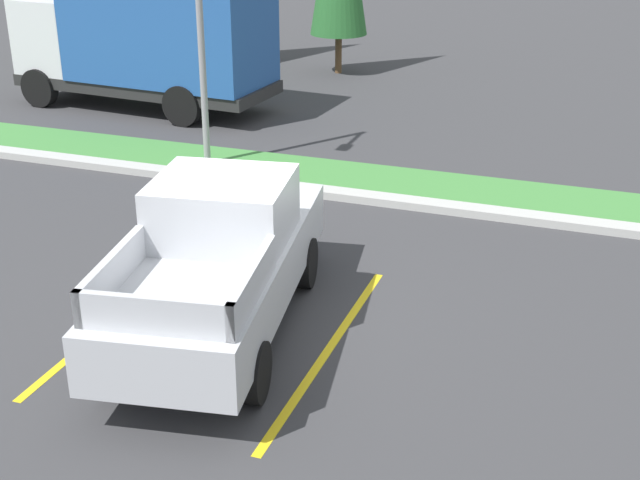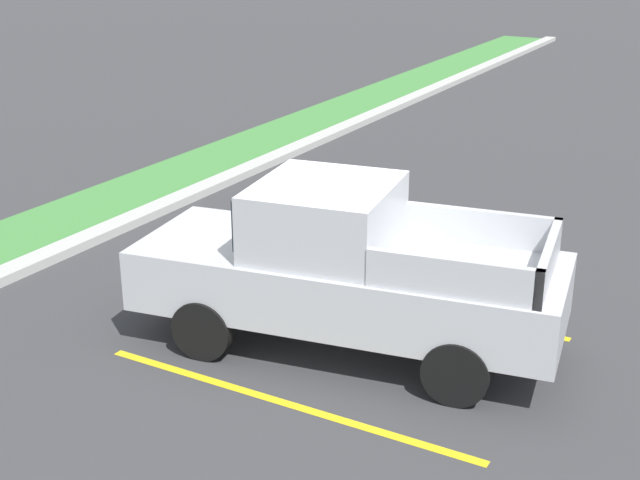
{
  "view_description": "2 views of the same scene",
  "coord_description": "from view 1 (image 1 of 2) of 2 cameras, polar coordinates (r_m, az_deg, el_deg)",
  "views": [
    {
      "loc": [
        4.42,
        -9.74,
        5.88
      ],
      "look_at": [
        0.49,
        1.25,
        0.79
      ],
      "focal_mm": 48.57,
      "sensor_mm": 36.0,
      "label": 1
    },
    {
      "loc": [
        -9.16,
        -5.01,
        5.16
      ],
      "look_at": [
        0.44,
        0.42,
        1.01
      ],
      "focal_mm": 49.72,
      "sensor_mm": 36.0,
      "label": 2
    }
  ],
  "objects": [
    {
      "name": "cargo_truck_distant",
      "position": [
        22.98,
        -11.31,
        13.0
      ],
      "size": [
        6.96,
        2.96,
        3.4
      ],
      "color": "black",
      "rests_on": "ground"
    },
    {
      "name": "grass_median",
      "position": [
        17.46,
        3.84,
        3.92
      ],
      "size": [
        56.0,
        1.8,
        0.06
      ],
      "primitive_type": "cube",
      "color": "#42843D",
      "rests_on": "ground"
    },
    {
      "name": "ground_plane",
      "position": [
        12.21,
        -4.18,
        -5.31
      ],
      "size": [
        120.0,
        120.0,
        0.0
      ],
      "primitive_type": "plane",
      "color": "#38383A"
    },
    {
      "name": "curb_strip",
      "position": [
        16.45,
        2.78,
        2.86
      ],
      "size": [
        56.0,
        0.4,
        0.15
      ],
      "primitive_type": "cube",
      "color": "#B2B2AD",
      "rests_on": "ground"
    },
    {
      "name": "pickup_truck_main",
      "position": [
        11.58,
        -6.63,
        -1.31
      ],
      "size": [
        2.72,
        5.46,
        2.1
      ],
      "color": "black",
      "rests_on": "ground"
    },
    {
      "name": "parking_line_far",
      "position": [
        11.48,
        0.57,
        -7.22
      ],
      "size": [
        0.12,
        4.8,
        0.01
      ],
      "primitive_type": "cube",
      "color": "yellow",
      "rests_on": "ground"
    },
    {
      "name": "parking_line_near",
      "position": [
        12.7,
        -12.8,
        -4.63
      ],
      "size": [
        0.12,
        4.8,
        0.01
      ],
      "primitive_type": "cube",
      "color": "yellow",
      "rests_on": "ground"
    }
  ]
}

